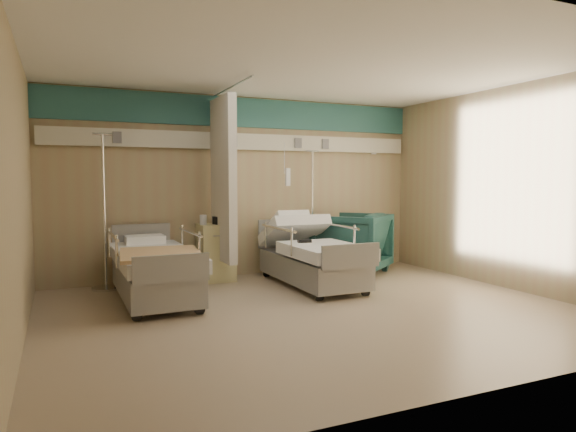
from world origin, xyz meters
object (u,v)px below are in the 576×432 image
(bed_right, at_px, (312,264))
(bed_left, at_px, (155,275))
(iv_stand_right, at_px, (312,247))
(iv_stand_left, at_px, (105,258))
(visitor_armchair, at_px, (352,243))
(bedside_cabinet, at_px, (216,252))

(bed_right, height_order, bed_left, same)
(iv_stand_right, distance_m, iv_stand_left, 3.21)
(bed_right, distance_m, bed_left, 2.20)
(bed_left, bearing_deg, bed_right, 0.00)
(visitor_armchair, bearing_deg, iv_stand_right, -73.50)
(iv_stand_right, bearing_deg, bed_left, -160.05)
(bedside_cabinet, height_order, iv_stand_left, iv_stand_left)
(bed_left, xyz_separation_m, bedside_cabinet, (1.05, 0.90, 0.11))
(visitor_armchair, height_order, iv_stand_left, iv_stand_left)
(bed_right, relative_size, bed_left, 1.00)
(bed_right, bearing_deg, bedside_cabinet, 141.95)
(bedside_cabinet, xyz_separation_m, visitor_armchair, (2.18, -0.30, 0.07))
(bed_left, bearing_deg, bedside_cabinet, 40.60)
(bedside_cabinet, distance_m, visitor_armchair, 2.20)
(visitor_armchair, xyz_separation_m, iv_stand_right, (-0.53, 0.38, -0.09))
(bed_left, distance_m, visitor_armchair, 3.29)
(bed_left, relative_size, visitor_armchair, 2.00)
(iv_stand_left, bearing_deg, bed_left, -61.09)
(visitor_armchair, relative_size, iv_stand_right, 0.55)
(bed_right, height_order, bedside_cabinet, bedside_cabinet)
(bed_right, relative_size, visitor_armchair, 2.00)
(bed_right, bearing_deg, visitor_armchair, 30.32)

